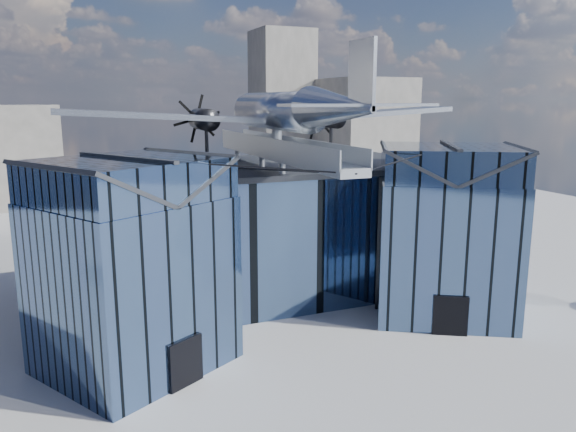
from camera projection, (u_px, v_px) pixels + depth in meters
name	position (u px, v px, depth m)	size (l,w,h in m)	color
ground_plane	(300.00, 329.00, 36.77)	(120.00, 120.00, 0.00)	gray
museum	(268.00, 228.00, 40.91)	(32.88, 24.50, 17.60)	#405A84
bg_towers	(169.00, 133.00, 80.97)	(77.00, 24.50, 26.00)	slate
tree_side_e	(443.00, 215.00, 56.93)	(3.22, 3.22, 4.84)	black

